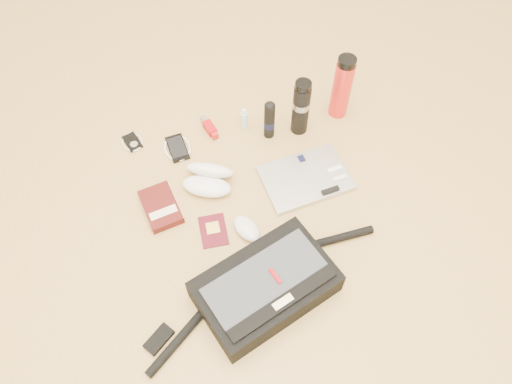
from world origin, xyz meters
TOP-DOWN VIEW (x-y plane):
  - ground at (0.00, 0.00)m, footprint 4.00×4.00m
  - messenger_bag at (-0.06, -0.23)m, footprint 0.84×0.40m
  - laptop at (0.20, 0.17)m, footprint 0.34×0.26m
  - book at (-0.35, 0.17)m, footprint 0.15×0.20m
  - passport at (-0.18, 0.03)m, footprint 0.10×0.13m
  - mouse at (-0.07, 0.01)m, footprint 0.11×0.14m
  - sunglasses_case at (-0.16, 0.23)m, footprint 0.23×0.21m
  - ipod at (-0.42, 0.50)m, footprint 0.10×0.10m
  - phone at (-0.25, 0.43)m, footprint 0.11×0.14m
  - inhaler at (-0.11, 0.49)m, footprint 0.06×0.12m
  - spray_bottle at (0.03, 0.47)m, footprint 0.04×0.04m
  - aerosol_can at (0.12, 0.41)m, footprint 0.06×0.06m
  - thermos_black at (0.24, 0.41)m, footprint 0.09×0.09m
  - thermos_red at (0.42, 0.46)m, footprint 0.08×0.08m

SIDE VIEW (x-z plane):
  - ground at x=0.00m, z-range 0.00..0.00m
  - passport at x=-0.18m, z-range 0.00..0.01m
  - ipod at x=-0.42m, z-range 0.00..0.01m
  - phone at x=-0.25m, z-range 0.00..0.01m
  - laptop at x=0.20m, z-range 0.00..0.03m
  - inhaler at x=-0.11m, z-range 0.00..0.03m
  - book at x=-0.35m, z-range 0.00..0.03m
  - mouse at x=-0.07m, z-range 0.00..0.04m
  - sunglasses_case at x=-0.16m, z-range -0.02..0.09m
  - spray_bottle at x=0.03m, z-range -0.01..0.10m
  - messenger_bag at x=-0.06m, z-range -0.01..0.12m
  - aerosol_can at x=0.12m, z-range 0.00..0.18m
  - thermos_black at x=0.24m, z-range 0.00..0.26m
  - thermos_red at x=0.42m, z-range 0.00..0.29m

